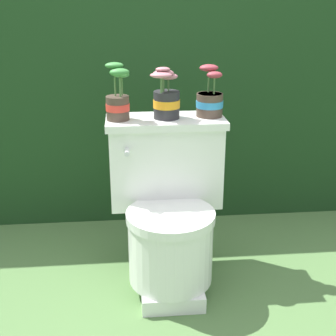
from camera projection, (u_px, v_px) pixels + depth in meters
ground_plane at (173, 290)px, 1.98m from camera, size 12.00×12.00×0.00m
hedge_backdrop at (153, 86)px, 2.88m from camera, size 2.98×1.07×1.27m
toilet at (168, 207)px, 1.95m from camera, size 0.49×0.51×0.69m
potted_plant_left at (118, 100)px, 1.88m from camera, size 0.10×0.10×0.23m
potted_plant_midleft at (166, 98)px, 1.90m from camera, size 0.12×0.12×0.21m
potted_plant_middle at (210, 100)px, 1.94m from camera, size 0.11×0.11×0.21m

